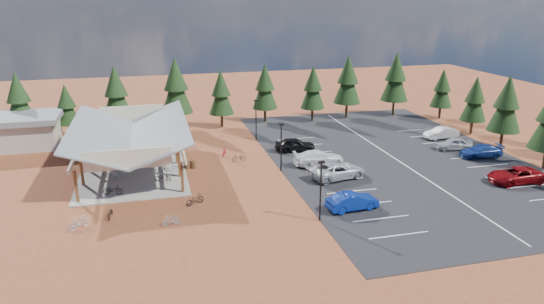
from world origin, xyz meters
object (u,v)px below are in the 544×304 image
object	(u,v)px
bike_7	(166,148)
car_1	(352,201)
trash_bin_0	(193,164)
bike_6	(164,152)
bike_1	(115,174)
bike_3	(109,144)
bike_12	(195,200)
lamp_post_0	(321,187)
car_8	(453,144)
bike_2	(115,160)
outbuilding	(13,131)
bike_9	(79,222)
trash_bin_1	(187,165)
bike_4	(163,177)
car_2	(337,171)
lamp_post_1	(281,144)
car_7	(481,151)
car_9	(441,133)
car_4	(295,145)
bike_pavilion	(130,133)
bike_0	(113,190)
lamp_post_2	(256,117)
bike_13	(171,220)
car_3	(319,158)
bike_8	(110,213)
bike_5	(169,167)
car_6	(516,175)
bike_15	(224,152)
bike_16	(239,158)

from	to	relation	value
bike_7	car_1	size ratio (longest dim) A/B	0.36
trash_bin_0	bike_6	size ratio (longest dim) A/B	0.56
bike_1	bike_7	xyz separation A→B (m)	(5.29, 7.72, -0.04)
bike_3	bike_12	distance (m)	20.89
lamp_post_0	car_8	world-z (taller)	lamp_post_0
bike_2	bike_12	distance (m)	14.65
bike_6	outbuilding	bearing A→B (deg)	70.88
bike_2	bike_9	distance (m)	15.20
trash_bin_1	trash_bin_0	bearing A→B (deg)	1.81
bike_4	car_2	size ratio (longest dim) A/B	0.28
bike_2	bike_4	bearing A→B (deg)	-135.64
bike_1	lamp_post_1	bearing A→B (deg)	-82.17
bike_2	car_7	bearing A→B (deg)	-93.16
lamp_post_1	car_9	size ratio (longest dim) A/B	1.16
bike_12	car_4	distance (m)	17.90
bike_pavilion	bike_0	size ratio (longest dim) A/B	11.12
bike_pavilion	car_7	distance (m)	38.78
lamp_post_1	bike_0	distance (m)	17.04
lamp_post_1	car_7	distance (m)	23.30
car_4	bike_6	bearing A→B (deg)	90.95
bike_4	lamp_post_2	bearing A→B (deg)	-34.37
trash_bin_1	bike_3	world-z (taller)	bike_3
bike_9	bike_13	world-z (taller)	bike_9
lamp_post_0	trash_bin_0	world-z (taller)	lamp_post_0
car_1	car_3	world-z (taller)	car_3
trash_bin_0	bike_7	bearing A→B (deg)	112.53
lamp_post_0	bike_2	bearing A→B (deg)	132.70
bike_8	lamp_post_0	bearing A→B (deg)	-8.49
bike_5	car_9	distance (m)	34.57
outbuilding	car_1	distance (m)	42.02
bike_1	car_3	world-z (taller)	car_3
car_6	car_1	bearing A→B (deg)	-82.67
bike_12	car_4	bearing A→B (deg)	-74.76
bike_13	car_3	size ratio (longest dim) A/B	0.27
bike_pavilion	car_9	distance (m)	38.16
outbuilding	car_2	world-z (taller)	outbuilding
trash_bin_1	bike_12	bearing A→B (deg)	-90.58
bike_12	bike_15	xyz separation A→B (m)	(4.58, 12.73, 0.01)
lamp_post_0	car_7	world-z (taller)	lamp_post_0
bike_4	bike_0	bearing A→B (deg)	127.21
bike_9	car_9	distance (m)	44.55
outbuilding	bike_16	bearing A→B (deg)	-24.96
bike_0	bike_16	xyz separation A→B (m)	(13.01, 6.65, -0.13)
car_8	car_1	bearing A→B (deg)	-43.69
outbuilding	car_3	world-z (taller)	outbuilding
car_2	car_7	world-z (taller)	car_2
lamp_post_1	bike_12	size ratio (longest dim) A/B	2.85
car_2	car_3	distance (m)	4.22
bike_pavilion	bike_16	size ratio (longest dim) A/B	11.96
car_6	car_9	xyz separation A→B (m)	(1.66, 15.40, -0.02)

